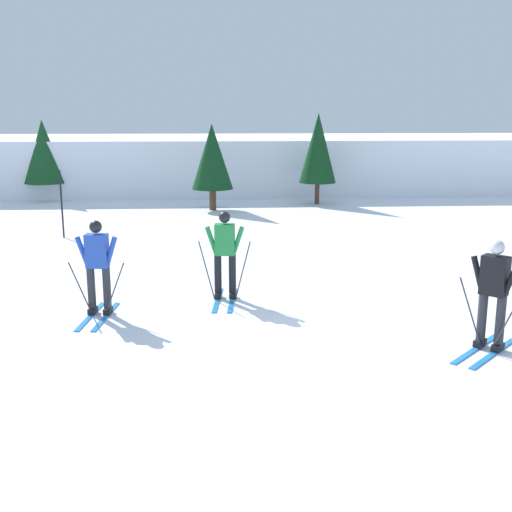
{
  "coord_description": "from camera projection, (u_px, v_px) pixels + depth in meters",
  "views": [
    {
      "loc": [
        -1.42,
        -8.95,
        3.59
      ],
      "look_at": [
        -0.72,
        2.7,
        0.9
      ],
      "focal_mm": 44.68,
      "sensor_mm": 36.0,
      "label": 1
    }
  ],
  "objects": [
    {
      "name": "skier_black",
      "position": [
        493.0,
        292.0,
        9.56
      ],
      "size": [
        1.4,
        1.39,
        1.71
      ],
      "color": "#237AC6",
      "rests_on": "ground"
    },
    {
      "name": "conifer_far_right",
      "position": [
        44.0,
        152.0,
        25.39
      ],
      "size": [
        1.66,
        1.66,
        3.2
      ],
      "color": "#513823",
      "rests_on": "ground"
    },
    {
      "name": "skier_green",
      "position": [
        225.0,
        253.0,
        12.19
      ],
      "size": [
        1.0,
        1.63,
        1.71
      ],
      "color": "#237AC6",
      "rests_on": "ground"
    },
    {
      "name": "trail_marker_pole",
      "position": [
        62.0,
        204.0,
        18.06
      ],
      "size": [
        0.05,
        0.05,
        1.94
      ],
      "primitive_type": "cylinder",
      "color": "black",
      "rests_on": "ground"
    },
    {
      "name": "conifer_far_centre",
      "position": [
        212.0,
        157.0,
        22.87
      ],
      "size": [
        1.49,
        1.49,
        3.11
      ],
      "color": "#513823",
      "rests_on": "ground"
    },
    {
      "name": "far_snow_ridge",
      "position": [
        248.0,
        162.0,
        29.88
      ],
      "size": [
        80.0,
        8.32,
        2.35
      ],
      "primitive_type": "cube",
      "color": "white",
      "rests_on": "ground"
    },
    {
      "name": "ground_plane",
      "position": [
        314.0,
        353.0,
        9.6
      ],
      "size": [
        120.0,
        120.0,
        0.0
      ],
      "primitive_type": "plane",
      "color": "white"
    },
    {
      "name": "conifer_far_left",
      "position": [
        318.0,
        148.0,
        24.33
      ],
      "size": [
        1.42,
        1.42,
        3.48
      ],
      "color": "#513823",
      "rests_on": "ground"
    },
    {
      "name": "skier_blue",
      "position": [
        98.0,
        265.0,
        11.22
      ],
      "size": [
        1.0,
        1.63,
        1.71
      ],
      "color": "#237AC6",
      "rests_on": "ground"
    }
  ]
}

